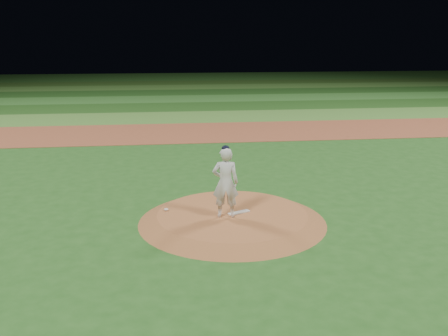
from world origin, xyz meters
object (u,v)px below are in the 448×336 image
object	(u,v)px
rosin_bag	(166,209)
pitcher_on_mound	(225,182)
pitchers_mound	(232,217)
pitching_rubber	(239,212)

from	to	relation	value
rosin_bag	pitcher_on_mound	size ratio (longest dim) A/B	0.06
pitchers_mound	rosin_bag	distance (m)	1.99
pitchers_mound	pitching_rubber	xyz separation A→B (m)	(0.20, 0.01, 0.14)
pitching_rubber	rosin_bag	bearing A→B (deg)	142.93
pitching_rubber	rosin_bag	xyz separation A→B (m)	(-2.12, 0.46, 0.02)
pitchers_mound	rosin_bag	bearing A→B (deg)	166.09
pitchers_mound	pitcher_on_mound	size ratio (longest dim) A/B	2.62
pitching_rubber	pitchers_mound	bearing A→B (deg)	158.83
pitchers_mound	rosin_bag	world-z (taller)	rosin_bag
rosin_bag	pitcher_on_mound	distance (m)	2.09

